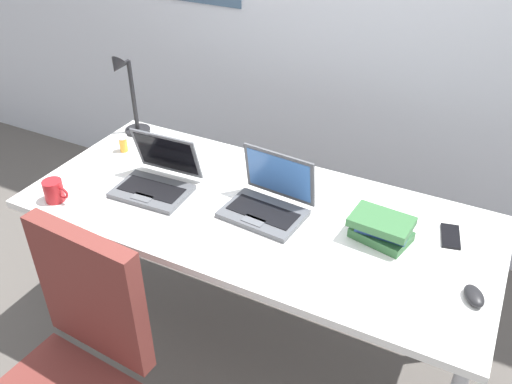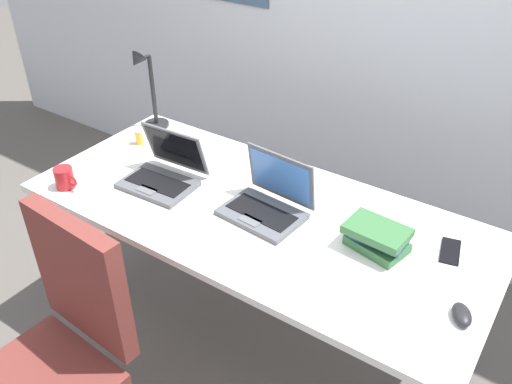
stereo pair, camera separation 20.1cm
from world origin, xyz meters
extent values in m
plane|color=#56514C|center=(0.00, 0.00, 0.00)|extent=(12.00, 12.00, 0.00)
cube|color=white|center=(0.00, 0.00, 0.72)|extent=(1.80, 0.80, 0.03)
cylinder|color=#B2B5BA|center=(-0.84, -0.34, 0.35)|extent=(0.04, 0.04, 0.71)
cylinder|color=#B2B5BA|center=(-0.84, 0.34, 0.35)|extent=(0.04, 0.04, 0.71)
cylinder|color=#B2B5BA|center=(0.84, 0.34, 0.35)|extent=(0.04, 0.04, 0.71)
cylinder|color=black|center=(-0.80, 0.31, 0.75)|extent=(0.12, 0.12, 0.02)
cylinder|color=black|center=(-0.80, 0.31, 0.93)|extent=(0.02, 0.02, 0.34)
cylinder|color=black|center=(-0.80, 0.27, 1.10)|extent=(0.01, 0.08, 0.01)
cone|color=black|center=(-0.80, 0.23, 1.10)|extent=(0.07, 0.09, 0.09)
cube|color=#515459|center=(0.04, -0.03, 0.75)|extent=(0.31, 0.23, 0.02)
cube|color=black|center=(0.04, -0.03, 0.76)|extent=(0.27, 0.13, 0.00)
cube|color=#595B60|center=(0.04, -0.09, 0.76)|extent=(0.09, 0.05, 0.00)
cube|color=#515459|center=(0.05, 0.09, 0.86)|extent=(0.30, 0.06, 0.20)
cube|color=#3F72BF|center=(0.05, 0.08, 0.86)|extent=(0.27, 0.05, 0.17)
cube|color=#515459|center=(-0.42, -0.09, 0.75)|extent=(0.30, 0.22, 0.02)
cube|color=black|center=(-0.42, -0.09, 0.76)|extent=(0.26, 0.12, 0.00)
cube|color=#595B60|center=(-0.42, -0.16, 0.76)|extent=(0.08, 0.05, 0.00)
cube|color=#515459|center=(-0.43, 0.04, 0.86)|extent=(0.30, 0.08, 0.20)
cube|color=black|center=(-0.43, 0.03, 0.86)|extent=(0.27, 0.06, 0.16)
ellipsoid|color=black|center=(0.82, -0.12, 0.76)|extent=(0.09, 0.11, 0.03)
cube|color=black|center=(0.70, 0.16, 0.74)|extent=(0.09, 0.15, 0.01)
cylinder|color=gold|center=(-0.74, 0.13, 0.77)|extent=(0.04, 0.04, 0.06)
cylinder|color=white|center=(-0.74, 0.13, 0.81)|extent=(0.04, 0.04, 0.01)
cube|color=#336638|center=(0.48, 0.04, 0.76)|extent=(0.22, 0.18, 0.04)
cube|color=navy|center=(0.48, 0.05, 0.79)|extent=(0.18, 0.13, 0.03)
cube|color=#336638|center=(0.47, 0.04, 0.82)|extent=(0.22, 0.16, 0.03)
cylinder|color=#B21E23|center=(-0.73, -0.30, 0.78)|extent=(0.08, 0.08, 0.09)
torus|color=#B21E23|center=(-0.68, -0.30, 0.79)|extent=(0.05, 0.01, 0.05)
cube|color=brown|center=(-0.26, -0.63, 0.73)|extent=(0.42, 0.09, 0.48)
camera|label=1|loc=(0.76, -1.48, 1.94)|focal=37.62mm
camera|label=2|loc=(0.93, -1.38, 1.94)|focal=37.62mm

